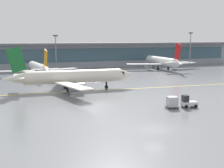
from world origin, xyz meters
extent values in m
plane|color=slate|center=(0.00, 0.00, 0.00)|extent=(400.00, 400.00, 0.00)
cube|color=yellow|center=(-2.69, 30.92, 0.00)|extent=(109.88, 5.91, 0.01)
cube|color=#8C939E|center=(0.00, 86.41, 4.50)|extent=(162.36, 8.00, 9.00)
cube|color=#385666|center=(0.00, 82.33, 4.95)|extent=(155.87, 0.16, 5.04)
cube|color=slate|center=(0.00, 84.91, 9.30)|extent=(168.85, 11.00, 0.60)
cylinder|color=white|center=(-6.97, 61.93, 2.67)|extent=(4.06, 18.84, 2.60)
cone|color=white|center=(-7.83, 72.80, 2.67)|extent=(2.70, 3.30, 2.47)
cube|color=black|center=(-7.66, 70.73, 3.00)|extent=(2.20, 2.49, 0.91)
cone|color=white|center=(-6.07, 50.54, 2.67)|extent=(2.53, 4.31, 2.21)
cube|color=white|center=(-13.47, 59.89, 1.96)|extent=(10.96, 4.53, 0.21)
cylinder|color=#999EA3|center=(-11.43, 61.20, 1.24)|extent=(1.81, 2.87, 1.60)
cube|color=white|center=(-0.23, 60.93, 1.96)|extent=(10.87, 6.04, 0.21)
cylinder|color=#999EA3|center=(-2.45, 61.90, 1.24)|extent=(1.81, 2.87, 1.60)
cube|color=orange|center=(-6.14, 51.37, 6.18)|extent=(0.55, 3.51, 4.89)
cube|color=white|center=(-8.06, 51.53, 3.06)|extent=(3.95, 2.13, 0.18)
cube|color=white|center=(-4.26, 51.83, 3.06)|extent=(3.95, 2.13, 0.18)
cylinder|color=black|center=(-7.48, 68.45, 0.69)|extent=(0.34, 0.34, 1.37)
cylinder|color=black|center=(-7.48, 68.45, 0.34)|extent=(0.47, 0.72, 0.69)
cylinder|color=black|center=(-8.60, 60.27, 0.69)|extent=(0.34, 0.34, 1.37)
cylinder|color=black|center=(-8.60, 60.27, 0.34)|extent=(0.47, 0.72, 0.69)
cylinder|color=black|center=(-5.10, 60.55, 0.69)|extent=(0.34, 0.34, 1.37)
cylinder|color=black|center=(-5.10, 60.55, 0.34)|extent=(0.47, 0.72, 0.69)
cylinder|color=white|center=(38.15, 66.75, 3.08)|extent=(4.31, 21.66, 2.99)
cone|color=white|center=(38.92, 79.27, 3.08)|extent=(3.05, 3.75, 2.84)
cube|color=black|center=(38.78, 76.89, 3.45)|extent=(2.49, 2.83, 1.05)
cone|color=white|center=(37.34, 53.62, 3.08)|extent=(2.83, 4.93, 2.54)
cube|color=white|center=(30.41, 65.46, 2.25)|extent=(12.54, 6.77, 0.25)
cylinder|color=#999EA3|center=(32.95, 66.63, 1.42)|extent=(2.04, 3.27, 1.85)
cube|color=white|center=(45.68, 64.52, 2.25)|extent=(12.62, 5.41, 0.25)
cylinder|color=#999EA3|center=(43.30, 65.99, 1.42)|extent=(2.04, 3.27, 1.85)
cube|color=red|center=(37.40, 54.57, 7.12)|extent=(0.56, 4.04, 5.63)
cube|color=white|center=(35.23, 55.06, 3.52)|extent=(4.52, 2.38, 0.21)
cube|color=white|center=(39.62, 54.79, 3.52)|extent=(4.52, 2.38, 0.21)
cylinder|color=black|center=(38.62, 74.26, 0.79)|extent=(0.39, 0.39, 1.58)
cylinder|color=black|center=(38.62, 74.26, 0.40)|extent=(0.53, 0.82, 0.79)
cylinder|color=black|center=(36.03, 65.12, 0.79)|extent=(0.39, 0.39, 1.58)
cylinder|color=black|center=(36.03, 65.12, 0.40)|extent=(0.53, 0.82, 0.79)
cylinder|color=black|center=(40.06, 64.87, 0.79)|extent=(0.39, 0.39, 1.58)
cylinder|color=black|center=(40.06, 64.87, 0.40)|extent=(0.53, 0.82, 0.79)
cylinder|color=silver|center=(-2.69, 32.92, 3.06)|extent=(21.52, 4.05, 2.97)
cone|color=silver|center=(9.78, 32.29, 3.06)|extent=(3.70, 3.00, 2.82)
cube|color=black|center=(7.40, 32.41, 3.43)|extent=(2.79, 2.45, 1.04)
cone|color=silver|center=(-15.75, 33.58, 3.06)|extent=(4.88, 2.76, 2.53)
cube|color=silver|center=(-4.05, 40.60, 2.24)|extent=(6.62, 12.49, 0.24)
cylinder|color=#999EA3|center=(-2.87, 38.09, 1.42)|extent=(3.24, 1.99, 1.84)
cube|color=silver|center=(-4.82, 25.41, 2.24)|extent=(5.51, 12.55, 0.24)
cylinder|color=#999EA3|center=(-3.39, 27.79, 1.42)|extent=(3.24, 1.99, 1.84)
cube|color=#19662D|center=(-14.80, 33.53, 7.08)|extent=(4.02, 0.52, 5.60)
cube|color=silver|center=(-14.34, 35.69, 3.51)|extent=(2.32, 4.47, 0.21)
cube|color=silver|center=(-14.56, 31.33, 3.51)|extent=(2.32, 4.47, 0.21)
cylinder|color=black|center=(4.79, 32.54, 0.79)|extent=(0.38, 0.38, 1.57)
cylinder|color=black|center=(4.79, 32.54, 0.39)|extent=(0.81, 0.52, 0.79)
cylinder|color=black|center=(-4.33, 35.01, 0.79)|extent=(0.38, 0.38, 1.57)
cylinder|color=black|center=(-4.33, 35.01, 0.39)|extent=(0.81, 0.52, 0.79)
cylinder|color=black|center=(-4.54, 31.00, 0.79)|extent=(0.38, 0.38, 1.57)
cylinder|color=black|center=(-4.54, 31.00, 0.39)|extent=(0.81, 0.52, 0.79)
cube|color=silver|center=(11.47, 9.31, 0.65)|extent=(2.79, 1.79, 0.70)
cube|color=#1E2328|center=(10.73, 9.43, 1.55)|extent=(1.08, 1.37, 1.10)
cylinder|color=black|center=(12.42, 9.87, 0.30)|extent=(0.63, 0.31, 0.60)
cylinder|color=black|center=(12.20, 8.49, 0.30)|extent=(0.63, 0.31, 0.60)
cylinder|color=black|center=(10.74, 10.14, 0.30)|extent=(0.63, 0.31, 0.60)
cylinder|color=black|center=(10.52, 8.75, 0.30)|extent=(0.63, 0.31, 0.60)
cube|color=#595B60|center=(8.44, 9.79, 0.28)|extent=(2.32, 1.91, 0.12)
cube|color=#B2B7C1|center=(8.44, 9.79, 1.14)|extent=(1.82, 1.73, 1.60)
cylinder|color=black|center=(9.29, 10.37, 0.11)|extent=(0.23, 0.13, 0.22)
cylinder|color=black|center=(9.08, 8.98, 0.11)|extent=(0.23, 0.13, 0.22)
cylinder|color=black|center=(7.81, 10.60, 0.11)|extent=(0.23, 0.13, 0.22)
cylinder|color=black|center=(7.59, 9.22, 0.11)|extent=(0.23, 0.13, 0.22)
cylinder|color=gray|center=(1.72, 79.62, 6.02)|extent=(0.36, 0.36, 12.05)
cube|color=#3F3F42|center=(1.72, 79.62, 12.30)|extent=(1.80, 0.30, 0.50)
cylinder|color=gray|center=(57.24, 76.60, 6.62)|extent=(0.36, 0.36, 13.24)
cube|color=#3F3F42|center=(57.24, 76.60, 13.49)|extent=(1.80, 0.30, 0.50)
camera|label=1|loc=(-18.53, -34.27, 11.68)|focal=49.88mm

